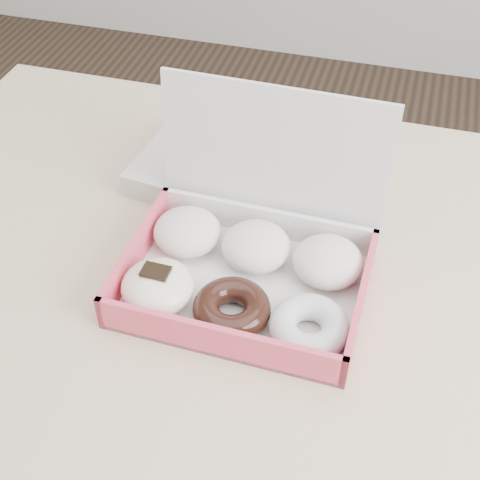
# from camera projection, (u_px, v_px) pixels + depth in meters

# --- Properties ---
(table) EXTENTS (1.20, 0.80, 0.75)m
(table) POSITION_uv_depth(u_px,v_px,m) (261.00, 299.00, 0.97)
(table) COLOR tan
(table) RESTS_ON ground
(donut_box) EXTENTS (0.31, 0.26, 0.23)m
(donut_box) POSITION_uv_depth(u_px,v_px,m) (246.00, 261.00, 0.86)
(donut_box) COLOR silver
(donut_box) RESTS_ON table
(newspapers) EXTENTS (0.26, 0.22, 0.04)m
(newspapers) POSITION_uv_depth(u_px,v_px,m) (218.00, 169.00, 1.03)
(newspapers) COLOR white
(newspapers) RESTS_ON table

